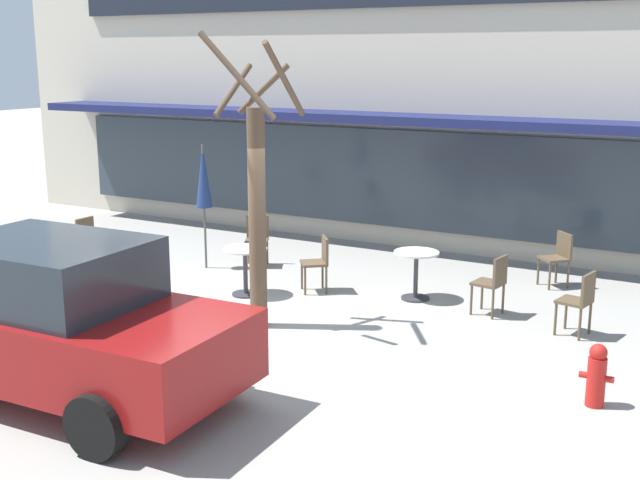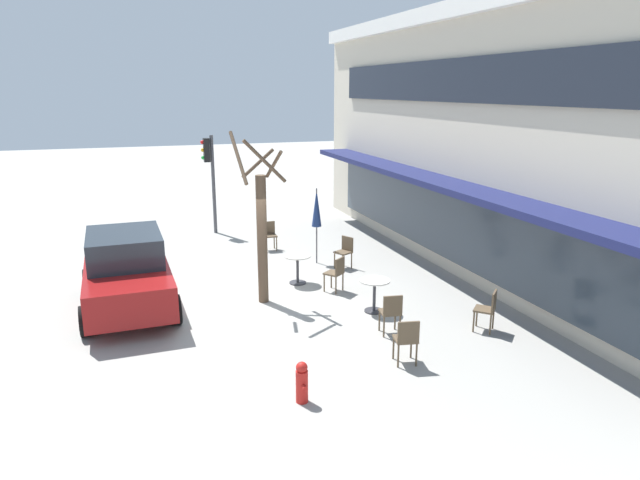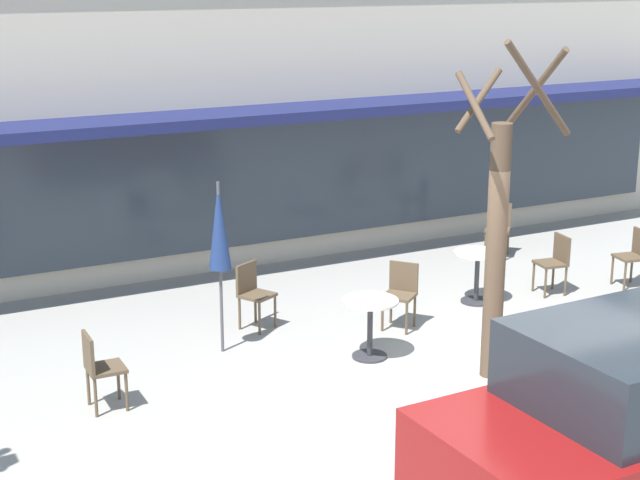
{
  "view_description": "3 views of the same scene",
  "coord_description": "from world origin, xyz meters",
  "px_view_note": "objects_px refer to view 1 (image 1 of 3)",
  "views": [
    {
      "loc": [
        6.23,
        -8.29,
        3.7
      ],
      "look_at": [
        0.2,
        2.53,
        0.84
      ],
      "focal_mm": 45.0,
      "sensor_mm": 36.0,
      "label": 1
    },
    {
      "loc": [
        12.83,
        -2.16,
        4.91
      ],
      "look_at": [
        -0.6,
        2.33,
        1.15
      ],
      "focal_mm": 32.0,
      "sensor_mm": 36.0,
      "label": 2
    },
    {
      "loc": [
        -6.5,
        -8.09,
        4.71
      ],
      "look_at": [
        -0.59,
        3.34,
        1.11
      ],
      "focal_mm": 55.0,
      "sensor_mm": 36.0,
      "label": 3
    }
  ],
  "objects_px": {
    "parked_sedan": "(57,320)",
    "street_tree": "(257,201)",
    "cafe_chair_0": "(580,299)",
    "cafe_chair_2": "(319,260)",
    "patio_umbrella_green_folded": "(203,177)",
    "cafe_chair_3": "(257,237)",
    "cafe_chair_4": "(493,280)",
    "cafe_table_streetside": "(416,267)",
    "cafe_table_near_wall": "(245,263)",
    "fire_hydrant": "(597,375)",
    "cafe_chair_1": "(558,255)",
    "cafe_chair_5": "(90,238)"
  },
  "relations": [
    {
      "from": "cafe_chair_2",
      "to": "cafe_chair_3",
      "type": "xyz_separation_m",
      "value": [
        -1.77,
        0.91,
        0.0
      ]
    },
    {
      "from": "cafe_chair_2",
      "to": "patio_umbrella_green_folded",
      "type": "bearing_deg",
      "value": 173.14
    },
    {
      "from": "cafe_chair_1",
      "to": "cafe_chair_2",
      "type": "distance_m",
      "value": 3.92
    },
    {
      "from": "parked_sedan",
      "to": "cafe_chair_2",
      "type": "bearing_deg",
      "value": 83.95
    },
    {
      "from": "street_tree",
      "to": "cafe_chair_3",
      "type": "bearing_deg",
      "value": 123.82
    },
    {
      "from": "cafe_chair_0",
      "to": "cafe_chair_4",
      "type": "relative_size",
      "value": 1.0
    },
    {
      "from": "cafe_table_streetside",
      "to": "cafe_chair_1",
      "type": "distance_m",
      "value": 2.51
    },
    {
      "from": "cafe_table_near_wall",
      "to": "street_tree",
      "type": "relative_size",
      "value": 0.19
    },
    {
      "from": "cafe_chair_1",
      "to": "patio_umbrella_green_folded",
      "type": "bearing_deg",
      "value": -161.96
    },
    {
      "from": "cafe_table_near_wall",
      "to": "fire_hydrant",
      "type": "xyz_separation_m",
      "value": [
        5.62,
        -1.57,
        -0.16
      ]
    },
    {
      "from": "cafe_chair_0",
      "to": "cafe_table_streetside",
      "type": "bearing_deg",
      "value": 169.14
    },
    {
      "from": "patio_umbrella_green_folded",
      "to": "street_tree",
      "type": "bearing_deg",
      "value": -40.4
    },
    {
      "from": "patio_umbrella_green_folded",
      "to": "cafe_chair_4",
      "type": "xyz_separation_m",
      "value": [
        5.26,
        -0.13,
        -1.1
      ]
    },
    {
      "from": "cafe_chair_2",
      "to": "cafe_chair_4",
      "type": "height_order",
      "value": "same"
    },
    {
      "from": "cafe_table_near_wall",
      "to": "cafe_chair_0",
      "type": "bearing_deg",
      "value": 6.96
    },
    {
      "from": "cafe_chair_1",
      "to": "cafe_chair_4",
      "type": "relative_size",
      "value": 1.0
    },
    {
      "from": "cafe_chair_2",
      "to": "cafe_chair_4",
      "type": "bearing_deg",
      "value": 3.5
    },
    {
      "from": "cafe_table_near_wall",
      "to": "cafe_chair_5",
      "type": "relative_size",
      "value": 0.85
    },
    {
      "from": "patio_umbrella_green_folded",
      "to": "cafe_chair_5",
      "type": "relative_size",
      "value": 2.47
    },
    {
      "from": "cafe_chair_0",
      "to": "cafe_chair_2",
      "type": "relative_size",
      "value": 1.0
    },
    {
      "from": "cafe_chair_3",
      "to": "cafe_chair_5",
      "type": "distance_m",
      "value": 2.97
    },
    {
      "from": "cafe_table_streetside",
      "to": "cafe_chair_4",
      "type": "height_order",
      "value": "cafe_chair_4"
    },
    {
      "from": "patio_umbrella_green_folded",
      "to": "cafe_chair_0",
      "type": "height_order",
      "value": "patio_umbrella_green_folded"
    },
    {
      "from": "cafe_chair_5",
      "to": "cafe_chair_1",
      "type": "bearing_deg",
      "value": 20.54
    },
    {
      "from": "cafe_chair_0",
      "to": "cafe_chair_5",
      "type": "xyz_separation_m",
      "value": [
        -8.37,
        -0.54,
        0.0
      ]
    },
    {
      "from": "cafe_chair_1",
      "to": "cafe_chair_5",
      "type": "xyz_separation_m",
      "value": [
        -7.56,
        -2.83,
        0.0
      ]
    },
    {
      "from": "cafe_table_near_wall",
      "to": "cafe_chair_1",
      "type": "height_order",
      "value": "cafe_chair_1"
    },
    {
      "from": "cafe_chair_2",
      "to": "cafe_chair_3",
      "type": "height_order",
      "value": "same"
    },
    {
      "from": "cafe_chair_0",
      "to": "fire_hydrant",
      "type": "distance_m",
      "value": 2.28
    },
    {
      "from": "cafe_table_near_wall",
      "to": "fire_hydrant",
      "type": "bearing_deg",
      "value": -15.64
    },
    {
      "from": "cafe_table_streetside",
      "to": "street_tree",
      "type": "distance_m",
      "value": 2.95
    },
    {
      "from": "cafe_chair_5",
      "to": "street_tree",
      "type": "xyz_separation_m",
      "value": [
        4.39,
        -1.22,
        1.26
      ]
    },
    {
      "from": "cafe_chair_0",
      "to": "cafe_chair_2",
      "type": "bearing_deg",
      "value": 178.2
    },
    {
      "from": "parked_sedan",
      "to": "street_tree",
      "type": "distance_m",
      "value": 3.22
    },
    {
      "from": "parked_sedan",
      "to": "cafe_chair_0",
      "type": "bearing_deg",
      "value": 46.15
    },
    {
      "from": "cafe_table_near_wall",
      "to": "cafe_chair_2",
      "type": "relative_size",
      "value": 0.85
    },
    {
      "from": "fire_hydrant",
      "to": "cafe_table_streetside",
      "type": "bearing_deg",
      "value": 140.07
    },
    {
      "from": "cafe_table_streetside",
      "to": "cafe_chair_3",
      "type": "height_order",
      "value": "cafe_chair_3"
    },
    {
      "from": "cafe_chair_3",
      "to": "parked_sedan",
      "type": "distance_m",
      "value": 5.97
    },
    {
      "from": "cafe_chair_2",
      "to": "cafe_chair_3",
      "type": "distance_m",
      "value": 1.99
    },
    {
      "from": "fire_hydrant",
      "to": "parked_sedan",
      "type": "bearing_deg",
      "value": -153.54
    },
    {
      "from": "cafe_chair_4",
      "to": "parked_sedan",
      "type": "xyz_separation_m",
      "value": [
        -3.32,
        -5.09,
        0.35
      ]
    },
    {
      "from": "cafe_chair_0",
      "to": "cafe_chair_3",
      "type": "distance_m",
      "value": 5.94
    },
    {
      "from": "street_tree",
      "to": "fire_hydrant",
      "type": "bearing_deg",
      "value": -5.24
    },
    {
      "from": "cafe_chair_0",
      "to": "cafe_chair_1",
      "type": "bearing_deg",
      "value": 109.49
    },
    {
      "from": "cafe_chair_1",
      "to": "street_tree",
      "type": "distance_m",
      "value": 5.29
    },
    {
      "from": "cafe_chair_2",
      "to": "street_tree",
      "type": "xyz_separation_m",
      "value": [
        0.1,
        -1.89,
        1.26
      ]
    },
    {
      "from": "cafe_chair_1",
      "to": "cafe_chair_3",
      "type": "bearing_deg",
      "value": -166.04
    },
    {
      "from": "cafe_chair_1",
      "to": "parked_sedan",
      "type": "height_order",
      "value": "parked_sedan"
    },
    {
      "from": "cafe_table_streetside",
      "to": "street_tree",
      "type": "bearing_deg",
      "value": -122.24
    }
  ]
}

